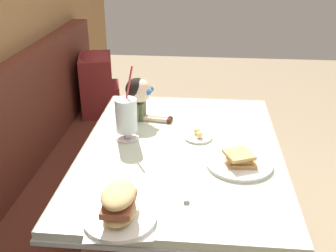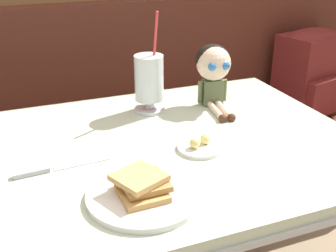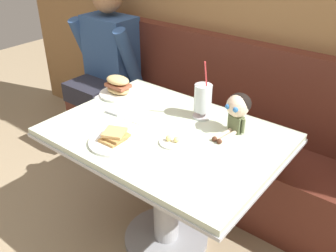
{
  "view_description": "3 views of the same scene",
  "coord_description": "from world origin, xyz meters",
  "px_view_note": "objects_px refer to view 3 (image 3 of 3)",
  "views": [
    {
      "loc": [
        -1.42,
        0.1,
        1.52
      ],
      "look_at": [
        0.05,
        0.24,
        0.81
      ],
      "focal_mm": 42.84,
      "sensor_mm": 36.0,
      "label": 1
    },
    {
      "loc": [
        -0.35,
        -0.78,
        1.26
      ],
      "look_at": [
        0.05,
        0.23,
        0.76
      ],
      "focal_mm": 45.8,
      "sensor_mm": 36.0,
      "label": 2
    },
    {
      "loc": [
        0.97,
        -1.03,
        1.66
      ],
      "look_at": [
        0.03,
        0.16,
        0.79
      ],
      "focal_mm": 39.67,
      "sensor_mm": 36.0,
      "label": 3
    }
  ],
  "objects_px": {
    "butter_knife": "(117,115)",
    "diner_patron": "(108,56)",
    "sandwich_plate": "(118,88)",
    "seated_doll": "(238,108)",
    "toast_plate": "(115,140)",
    "butter_saucer": "(172,142)",
    "milkshake_glass": "(203,99)"
  },
  "relations": [
    {
      "from": "toast_plate",
      "to": "seated_doll",
      "type": "distance_m",
      "value": 0.59
    },
    {
      "from": "toast_plate",
      "to": "butter_knife",
      "type": "xyz_separation_m",
      "value": [
        -0.18,
        0.19,
        -0.01
      ]
    },
    {
      "from": "seated_doll",
      "to": "diner_patron",
      "type": "height_order",
      "value": "diner_patron"
    },
    {
      "from": "seated_doll",
      "to": "diner_patron",
      "type": "relative_size",
      "value": 0.28
    },
    {
      "from": "butter_knife",
      "to": "diner_patron",
      "type": "relative_size",
      "value": 0.29
    },
    {
      "from": "milkshake_glass",
      "to": "diner_patron",
      "type": "bearing_deg",
      "value": 161.88
    },
    {
      "from": "milkshake_glass",
      "to": "toast_plate",
      "type": "bearing_deg",
      "value": -110.8
    },
    {
      "from": "toast_plate",
      "to": "sandwich_plate",
      "type": "relative_size",
      "value": 1.1
    },
    {
      "from": "milkshake_glass",
      "to": "butter_knife",
      "type": "bearing_deg",
      "value": -143.19
    },
    {
      "from": "milkshake_glass",
      "to": "butter_saucer",
      "type": "height_order",
      "value": "milkshake_glass"
    },
    {
      "from": "sandwich_plate",
      "to": "diner_patron",
      "type": "relative_size",
      "value": 0.28
    },
    {
      "from": "butter_knife",
      "to": "seated_doll",
      "type": "bearing_deg",
      "value": 23.27
    },
    {
      "from": "toast_plate",
      "to": "milkshake_glass",
      "type": "height_order",
      "value": "milkshake_glass"
    },
    {
      "from": "butter_saucer",
      "to": "butter_knife",
      "type": "xyz_separation_m",
      "value": [
        -0.39,
        0.03,
        -0.0
      ]
    },
    {
      "from": "butter_knife",
      "to": "sandwich_plate",
      "type": "bearing_deg",
      "value": 133.16
    },
    {
      "from": "sandwich_plate",
      "to": "diner_patron",
      "type": "xyz_separation_m",
      "value": [
        -0.54,
        0.43,
        -0.04
      ]
    },
    {
      "from": "milkshake_glass",
      "to": "sandwich_plate",
      "type": "height_order",
      "value": "milkshake_glass"
    },
    {
      "from": "butter_knife",
      "to": "seated_doll",
      "type": "relative_size",
      "value": 1.05
    },
    {
      "from": "sandwich_plate",
      "to": "diner_patron",
      "type": "height_order",
      "value": "diner_patron"
    },
    {
      "from": "sandwich_plate",
      "to": "seated_doll",
      "type": "height_order",
      "value": "seated_doll"
    },
    {
      "from": "butter_knife",
      "to": "diner_patron",
      "type": "bearing_deg",
      "value": 139.34
    },
    {
      "from": "diner_patron",
      "to": "sandwich_plate",
      "type": "bearing_deg",
      "value": -38.34
    },
    {
      "from": "butter_saucer",
      "to": "butter_knife",
      "type": "distance_m",
      "value": 0.39
    },
    {
      "from": "sandwich_plate",
      "to": "butter_knife",
      "type": "xyz_separation_m",
      "value": [
        0.18,
        -0.19,
        -0.04
      ]
    },
    {
      "from": "sandwich_plate",
      "to": "butter_saucer",
      "type": "height_order",
      "value": "sandwich_plate"
    },
    {
      "from": "milkshake_glass",
      "to": "seated_doll",
      "type": "distance_m",
      "value": 0.21
    },
    {
      "from": "toast_plate",
      "to": "butter_knife",
      "type": "bearing_deg",
      "value": 133.55
    },
    {
      "from": "butter_saucer",
      "to": "diner_patron",
      "type": "distance_m",
      "value": 1.28
    },
    {
      "from": "milkshake_glass",
      "to": "butter_saucer",
      "type": "xyz_separation_m",
      "value": [
        0.04,
        -0.3,
        -0.09
      ]
    },
    {
      "from": "butter_knife",
      "to": "seated_doll",
      "type": "xyz_separation_m",
      "value": [
        0.56,
        0.24,
        0.12
      ]
    },
    {
      "from": "milkshake_glass",
      "to": "butter_saucer",
      "type": "bearing_deg",
      "value": -83.19
    },
    {
      "from": "diner_patron",
      "to": "butter_knife",
      "type": "bearing_deg",
      "value": -40.66
    }
  ]
}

